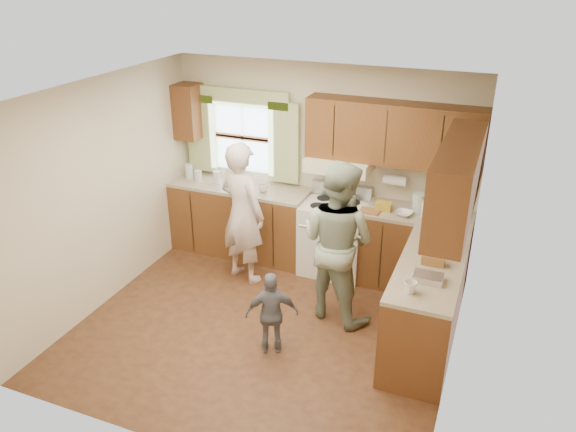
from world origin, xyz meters
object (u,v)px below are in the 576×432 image
at_px(child, 272,314).
at_px(woman_left, 242,213).
at_px(stove, 334,236).
at_px(woman_right, 338,242).

bearing_deg(child, woman_left, -78.76).
height_order(woman_left, child, woman_left).
relative_size(stove, woman_right, 0.60).
distance_m(stove, woman_right, 1.05).
distance_m(stove, woman_left, 1.19).
relative_size(stove, child, 1.21).
xyz_separation_m(stove, woman_right, (0.31, -0.91, 0.42)).
bearing_deg(woman_right, woman_left, 3.60).
bearing_deg(stove, woman_left, -148.63).
relative_size(stove, woman_left, 0.62).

